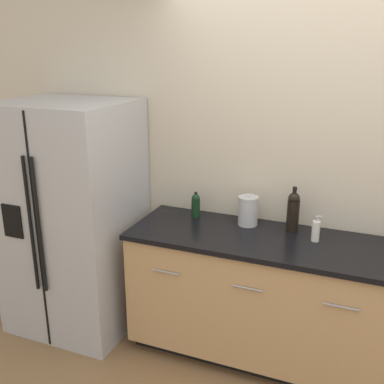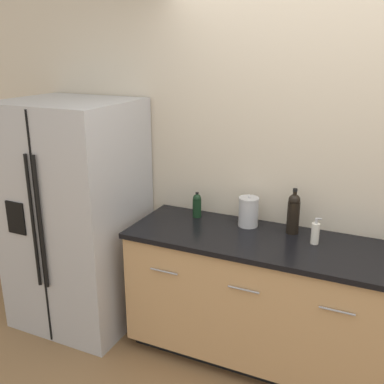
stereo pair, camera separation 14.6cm
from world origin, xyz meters
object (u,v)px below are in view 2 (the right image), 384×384
Objects in this scene: refrigerator at (77,215)px; soap_dispenser at (315,233)px; oil_bottle at (197,205)px; steel_canister at (248,212)px; wine_bottle at (293,213)px.

refrigerator is 9.96× the size of soap_dispenser.
steel_canister is (0.40, -0.01, 0.01)m from oil_bottle.
refrigerator is 7.88× the size of steel_canister.
steel_canister is at bearing -1.22° from oil_bottle.
refrigerator is at bearing -175.22° from soap_dispenser.
refrigerator is 9.31× the size of oil_bottle.
oil_bottle is at bearing 178.78° from steel_canister.
oil_bottle is at bearing 179.78° from wine_bottle.
wine_bottle is 0.71m from oil_bottle.
wine_bottle reaches higher than steel_canister.
soap_dispenser is (1.78, 0.15, 0.12)m from refrigerator.
refrigerator reaches higher than soap_dispenser.
refrigerator is 1.64m from wine_bottle.
oil_bottle is at bearing 16.40° from refrigerator.
wine_bottle is 1.65× the size of oil_bottle.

